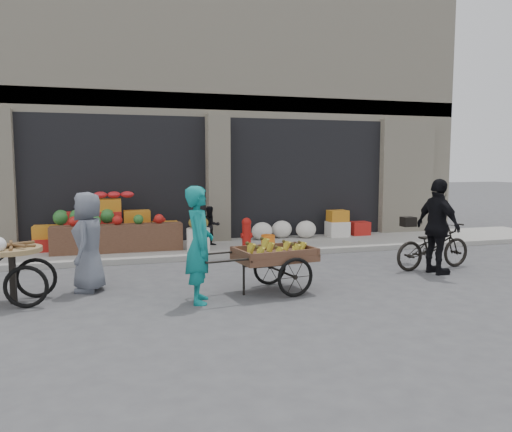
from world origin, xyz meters
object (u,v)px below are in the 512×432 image
object	(u,v)px
banana_cart	(272,253)
bicycle	(433,246)
fire_hydrant	(247,232)
vendor_woman	(199,245)
tricycle_cart	(12,266)
orange_bucket	(268,241)
vendor_grey	(88,242)
pineapple_bin	(198,239)
seated_person	(211,226)
cyclist	(438,227)

from	to	relation	value
banana_cart	bicycle	world-z (taller)	bicycle
fire_hydrant	bicycle	xyz separation A→B (m)	(3.06, -2.62, -0.05)
vendor_woman	tricycle_cart	xyz separation A→B (m)	(-2.65, 0.70, -0.30)
orange_bucket	vendor_woman	distance (m)	4.30
fire_hydrant	vendor_grey	distance (m)	4.18
tricycle_cart	bicycle	size ratio (longest dim) A/B	0.84
pineapple_bin	banana_cart	bearing A→B (deg)	-80.28
orange_bucket	vendor_woman	world-z (taller)	vendor_woman
seated_person	tricycle_cart	bearing A→B (deg)	-145.35
pineapple_bin	bicycle	distance (m)	4.94
pineapple_bin	cyclist	world-z (taller)	cyclist
banana_cart	cyclist	xyz separation A→B (m)	(3.36, 0.38, 0.26)
pineapple_bin	tricycle_cart	distance (m)	4.47
tricycle_cart	cyclist	world-z (taller)	cyclist
orange_bucket	tricycle_cart	size ratio (longest dim) A/B	0.22
pineapple_bin	cyclist	bearing A→B (deg)	-37.83
seated_person	banana_cart	world-z (taller)	seated_person
fire_hydrant	seated_person	world-z (taller)	seated_person
tricycle_cart	cyclist	size ratio (longest dim) A/B	0.81
fire_hydrant	vendor_grey	bearing A→B (deg)	-142.80
fire_hydrant	vendor_woman	bearing A→B (deg)	-115.13
seated_person	banana_cart	distance (m)	4.06
seated_person	vendor_woman	xyz separation A→B (m)	(-1.03, -4.33, 0.28)
seated_person	vendor_woman	bearing A→B (deg)	-113.34
vendor_woman	fire_hydrant	bearing A→B (deg)	-15.45
orange_bucket	seated_person	distance (m)	1.42
banana_cart	vendor_woman	bearing A→B (deg)	-175.84
fire_hydrant	bicycle	distance (m)	4.03
pineapple_bin	banana_cart	size ratio (longest dim) A/B	0.24
vendor_grey	bicycle	distance (m)	6.39
fire_hydrant	vendor_woman	distance (m)	4.08
orange_bucket	bicycle	bearing A→B (deg)	-45.18
fire_hydrant	orange_bucket	size ratio (longest dim) A/B	2.22
pineapple_bin	orange_bucket	bearing A→B (deg)	-3.58
cyclist	seated_person	bearing A→B (deg)	38.20
vendor_woman	cyclist	size ratio (longest dim) A/B	0.97
pineapple_bin	orange_bucket	distance (m)	1.61
banana_cart	seated_person	bearing A→B (deg)	83.99
pineapple_bin	seated_person	size ratio (longest dim) A/B	0.56
seated_person	pineapple_bin	bearing A→B (deg)	-133.69
seated_person	vendor_grey	distance (m)	4.12
seated_person	bicycle	size ratio (longest dim) A/B	0.54
orange_bucket	tricycle_cart	distance (m)	5.70
vendor_grey	fire_hydrant	bearing A→B (deg)	138.26
seated_person	bicycle	distance (m)	4.98
bicycle	cyclist	bearing A→B (deg)	147.56
tricycle_cart	vendor_grey	xyz separation A→B (m)	(1.05, 0.46, 0.24)
orange_bucket	fire_hydrant	bearing A→B (deg)	174.29
orange_bucket	tricycle_cart	xyz separation A→B (m)	(-4.88, -2.93, 0.30)
pineapple_bin	vendor_woman	world-z (taller)	vendor_woman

